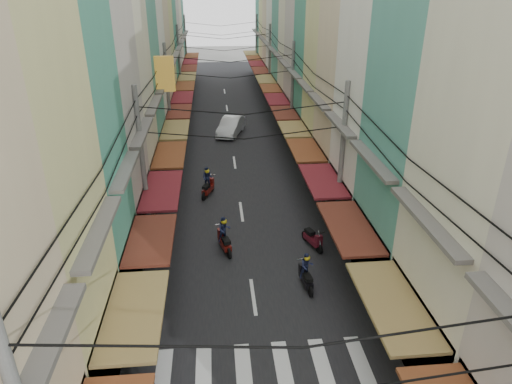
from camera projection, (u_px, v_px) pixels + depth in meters
ground at (250, 270)px, 21.52m from camera, size 160.00×160.00×0.00m
road at (231, 137)px, 39.56m from camera, size 10.00×80.00×0.02m
sidewalk_left at (155, 139)px, 39.00m from camera, size 3.00×80.00×0.06m
sidewalk_right at (305, 135)px, 40.10m from camera, size 3.00×80.00×0.06m
crosswalk at (263, 367)px, 16.10m from camera, size 7.55×2.40×0.01m
building_row_left at (116, 22)px, 31.65m from camera, size 7.80×67.67×23.70m
building_row_right at (339, 26)px, 33.04m from camera, size 7.80×68.98×22.59m
utility_poles at (232, 71)px, 32.27m from camera, size 10.20×66.13×8.20m
white_car at (231, 134)px, 40.41m from camera, size 5.65×3.53×1.86m
bicycle at (381, 290)px, 20.14m from camera, size 1.46×0.60×0.99m
moving_scooters at (246, 228)px, 24.06m from camera, size 5.76×11.78×1.90m
parked_scooters at (355, 325)px, 17.41m from camera, size 13.27×13.81×0.98m
pedestrians at (172, 216)px, 24.26m from camera, size 13.07×21.53×2.15m
market_umbrella at (502, 359)px, 13.49m from camera, size 2.44×2.44×2.57m
traffic_sign at (377, 241)px, 19.71m from camera, size 0.10×0.65×2.99m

